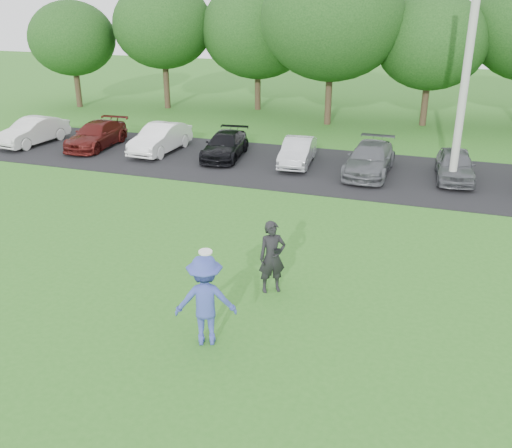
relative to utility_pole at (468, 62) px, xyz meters
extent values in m
plane|color=#2F7120|center=(-4.71, -12.08, -4.57)|extent=(100.00, 100.00, 0.00)
cube|color=black|center=(-4.71, 0.92, -4.55)|extent=(32.00, 6.50, 0.03)
cylinder|color=#ADADA8|center=(0.00, 0.00, 0.00)|extent=(0.28, 0.28, 9.14)
imported|color=#3A47A4|center=(-4.61, -12.06, -3.59)|extent=(1.45, 1.14, 1.97)
cylinder|color=white|center=(-4.50, -12.22, -2.42)|extent=(0.27, 0.27, 0.06)
imported|color=black|center=(-3.98, -9.53, -3.66)|extent=(0.79, 0.72, 1.81)
cube|color=black|center=(-3.80, -9.71, -3.40)|extent=(0.17, 0.16, 0.10)
imported|color=silver|center=(-19.02, 0.55, -3.93)|extent=(1.71, 3.83, 1.22)
imported|color=#511411|center=(-15.83, 1.00, -3.97)|extent=(1.82, 4.03, 1.15)
imported|color=white|center=(-12.59, 1.18, -3.91)|extent=(1.49, 3.86, 1.25)
imported|color=black|center=(-9.49, 1.27, -4.00)|extent=(1.94, 3.88, 1.08)
imported|color=silver|center=(-6.20, 1.22, -3.99)|extent=(1.46, 3.43, 1.10)
imported|color=#56595E|center=(-3.15, 0.91, -3.94)|extent=(1.73, 4.14, 1.19)
imported|color=#54565B|center=(0.07, 1.16, -3.95)|extent=(1.63, 3.53, 1.17)
cylinder|color=#38281C|center=(-22.71, 9.52, -3.47)|extent=(0.36, 0.36, 2.20)
ellipsoid|color=#214C19|center=(-22.71, 9.52, -0.42)|extent=(5.20, 5.20, 4.42)
cylinder|color=#38281C|center=(-17.21, 10.92, -3.22)|extent=(0.36, 0.36, 2.70)
ellipsoid|color=#214C19|center=(-17.21, 10.92, 0.36)|extent=(5.94, 5.94, 5.05)
cylinder|color=#38281C|center=(-11.71, 12.32, -3.47)|extent=(0.36, 0.36, 2.20)
ellipsoid|color=#214C19|center=(-11.71, 12.32, 0.14)|extent=(6.68, 6.68, 5.68)
cylinder|color=#38281C|center=(-6.71, 9.52, -3.22)|extent=(0.36, 0.36, 2.70)
ellipsoid|color=#214C19|center=(-6.71, 9.52, 0.91)|extent=(7.42, 7.42, 6.31)
cylinder|color=#38281C|center=(-1.71, 10.92, -3.47)|extent=(0.36, 0.36, 2.20)
ellipsoid|color=#214C19|center=(-1.71, 10.92, -0.21)|extent=(5.76, 5.76, 4.90)
camera|label=1|loc=(-0.37, -21.31, 2.23)|focal=40.00mm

